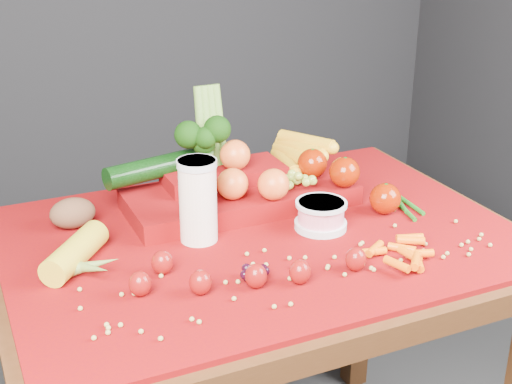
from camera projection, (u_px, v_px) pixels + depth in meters
name	position (u px, v px, depth m)	size (l,w,h in m)	color
table	(260.00, 278.00, 1.55)	(1.10, 0.80, 0.75)	#351C0C
red_cloth	(260.00, 236.00, 1.51)	(1.05, 0.75, 0.01)	#720803
milk_glass	(198.00, 198.00, 1.45)	(0.08, 0.08, 0.18)	white
yogurt_bowl	(321.00, 214.00, 1.52)	(0.11, 0.11, 0.06)	silver
strawberry_scatter	(237.00, 271.00, 1.31)	(0.44, 0.18, 0.05)	maroon
dark_grape_cluster	(257.00, 273.00, 1.32)	(0.06, 0.05, 0.03)	black
soybean_scatter	(304.00, 274.00, 1.34)	(0.84, 0.24, 0.01)	tan
corn_ear	(80.00, 263.00, 1.34)	(0.25, 0.26, 0.06)	yellow
potato	(73.00, 213.00, 1.53)	(0.10, 0.07, 0.07)	#53321F
baby_carrot_pile	(403.00, 254.00, 1.39)	(0.17, 0.17, 0.03)	#F16008
green_bean_pile	(402.00, 205.00, 1.64)	(0.14, 0.12, 0.01)	#186216
produce_mound	(246.00, 180.00, 1.64)	(0.61, 0.35, 0.27)	#720803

